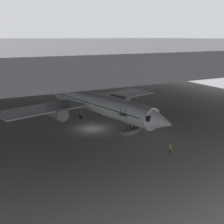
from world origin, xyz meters
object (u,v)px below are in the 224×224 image
boarding_stairs (130,129)px  crew_worker_by_stairs (130,123)px  airplane_main (97,103)px  crew_worker_near_nose (170,148)px  traffic_cone_orange (197,147)px

boarding_stairs → crew_worker_by_stairs: 3.30m
airplane_main → boarding_stairs: bearing=-80.4°
airplane_main → crew_worker_by_stairs: bearing=-65.3°
crew_worker_near_nose → traffic_cone_orange: crew_worker_near_nose is taller
crew_worker_near_nose → traffic_cone_orange: size_ratio=2.61×
airplane_main → boarding_stairs: (1.77, -10.45, -2.79)m
crew_worker_by_stairs → traffic_cone_orange: (4.04, -13.37, -0.64)m
crew_worker_near_nose → crew_worker_by_stairs: bearing=85.5°
crew_worker_near_nose → boarding_stairs: bearing=94.0°
crew_worker_by_stairs → traffic_cone_orange: size_ratio=2.73×
boarding_stairs → crew_worker_near_nose: bearing=-86.0°
airplane_main → traffic_cone_orange: 22.57m
boarding_stairs → crew_worker_near_nose: 10.30m
airplane_main → crew_worker_by_stairs: 8.81m
crew_worker_by_stairs → traffic_cone_orange: 13.98m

